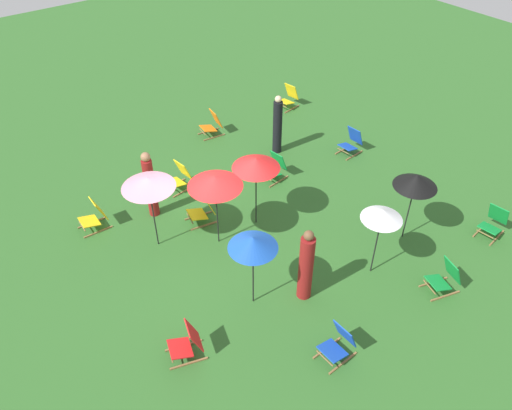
% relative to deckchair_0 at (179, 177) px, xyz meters
% --- Properties ---
extents(ground_plane, '(40.00, 40.00, 0.00)m').
position_rel_deckchair_0_xyz_m(ground_plane, '(2.39, -0.34, -0.37)').
color(ground_plane, '#2D6026').
extents(deckchair_0, '(0.57, 0.82, 0.83)m').
position_rel_deckchair_0_xyz_m(deckchair_0, '(0.00, 0.00, 0.00)').
color(deckchair_0, olive).
rests_on(deckchair_0, ground).
extents(deckchair_1, '(0.59, 0.83, 0.83)m').
position_rel_deckchair_0_xyz_m(deckchair_1, '(-1.78, 5.48, 0.00)').
color(deckchair_1, olive).
rests_on(deckchair_1, ground).
extents(deckchair_2, '(0.50, 0.77, 0.83)m').
position_rel_deckchair_0_xyz_m(deckchair_2, '(6.60, -0.34, 0.00)').
color(deckchair_2, olive).
rests_on(deckchair_2, ground).
extents(deckchair_3, '(0.56, 0.81, 0.83)m').
position_rel_deckchair_0_xyz_m(deckchair_3, '(1.25, 2.40, 0.00)').
color(deckchair_3, olive).
rests_on(deckchair_3, ground).
extents(deckchair_4, '(0.61, 0.84, 0.83)m').
position_rel_deckchair_0_xyz_m(deckchair_4, '(1.58, -0.25, 0.00)').
color(deckchair_4, olive).
rests_on(deckchair_4, ground).
extents(deckchair_5, '(0.68, 0.87, 0.83)m').
position_rel_deckchair_0_xyz_m(deckchair_5, '(4.82, -2.66, 0.00)').
color(deckchair_5, olive).
rests_on(deckchair_5, ground).
extents(deckchair_6, '(0.51, 0.78, 0.83)m').
position_rel_deckchair_0_xyz_m(deckchair_6, '(0.14, -2.56, 0.00)').
color(deckchair_6, olive).
rests_on(deckchair_6, ground).
extents(deckchair_7, '(0.57, 0.81, 0.83)m').
position_rel_deckchair_0_xyz_m(deckchair_7, '(-1.85, 2.31, 0.00)').
color(deckchair_7, olive).
rests_on(deckchair_7, ground).
extents(deckchair_8, '(0.57, 0.81, 0.83)m').
position_rel_deckchair_0_xyz_m(deckchair_8, '(6.39, 5.24, 0.00)').
color(deckchair_8, olive).
rests_on(deckchair_8, ground).
extents(deckchair_9, '(0.67, 0.86, 0.83)m').
position_rel_deckchair_0_xyz_m(deckchair_9, '(6.79, 2.73, 0.00)').
color(deckchair_9, olive).
rests_on(deckchair_9, ground).
extents(deckchair_10, '(0.53, 0.79, 0.83)m').
position_rel_deckchair_0_xyz_m(deckchair_10, '(1.62, 5.11, 0.00)').
color(deckchair_10, olive).
rests_on(deckchair_10, ground).
extents(umbrella_0, '(1.02, 1.02, 1.90)m').
position_rel_deckchair_0_xyz_m(umbrella_0, '(5.13, 3.39, 1.37)').
color(umbrella_0, black).
rests_on(umbrella_0, ground).
extents(umbrella_1, '(1.28, 1.28, 1.98)m').
position_rel_deckchair_0_xyz_m(umbrella_1, '(2.48, -0.37, 1.48)').
color(umbrella_1, black).
rests_on(umbrella_1, ground).
extents(umbrella_2, '(1.02, 1.02, 1.89)m').
position_rel_deckchair_0_xyz_m(umbrella_2, '(4.51, -0.83, 1.38)').
color(umbrella_2, black).
rests_on(umbrella_2, ground).
extents(umbrella_3, '(1.23, 1.23, 2.02)m').
position_rel_deckchair_0_xyz_m(umbrella_3, '(1.65, -1.61, 1.52)').
color(umbrella_3, black).
rests_on(umbrella_3, ground).
extents(umbrella_4, '(0.90, 0.90, 1.84)m').
position_rel_deckchair_0_xyz_m(umbrella_4, '(5.45, 1.89, 1.35)').
color(umbrella_4, black).
rests_on(umbrella_4, ground).
extents(umbrella_5, '(1.16, 1.16, 1.99)m').
position_rel_deckchair_0_xyz_m(umbrella_5, '(2.47, 0.80, 1.49)').
color(umbrella_5, black).
rests_on(umbrella_5, ground).
extents(person_0, '(0.39, 0.39, 1.88)m').
position_rel_deckchair_0_xyz_m(person_0, '(0.18, 3.35, 0.53)').
color(person_0, black).
rests_on(person_0, ground).
extents(person_1, '(0.33, 0.33, 1.91)m').
position_rel_deckchair_0_xyz_m(person_1, '(0.56, -1.12, 0.57)').
color(person_1, maroon).
rests_on(person_1, ground).
extents(person_2, '(0.40, 0.40, 1.89)m').
position_rel_deckchair_0_xyz_m(person_2, '(5.05, 0.16, 0.53)').
color(person_2, maroon).
rests_on(person_2, ground).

